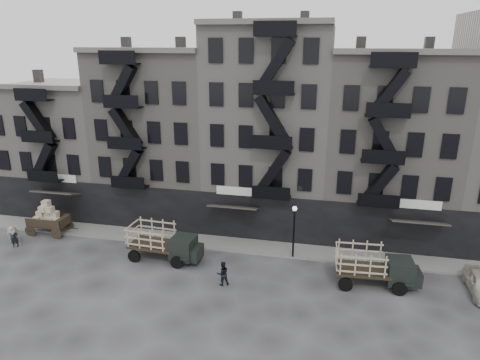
% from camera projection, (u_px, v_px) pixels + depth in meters
% --- Properties ---
extents(ground, '(140.00, 140.00, 0.00)m').
position_uv_depth(ground, '(248.00, 271.00, 31.02)').
color(ground, '#38383A').
rests_on(ground, ground).
extents(sidewalk, '(55.00, 2.50, 0.15)m').
position_uv_depth(sidewalk, '(257.00, 247.00, 34.48)').
color(sidewalk, slate).
rests_on(sidewalk, ground).
extents(building_west, '(10.00, 11.35, 13.20)m').
position_uv_depth(building_west, '(70.00, 145.00, 42.30)').
color(building_west, gray).
rests_on(building_west, ground).
extents(building_midwest, '(10.00, 11.35, 16.20)m').
position_uv_depth(building_midwest, '(164.00, 135.00, 39.81)').
color(building_midwest, gray).
rests_on(building_midwest, ground).
extents(building_center, '(10.00, 11.35, 18.20)m').
position_uv_depth(building_center, '(270.00, 129.00, 37.48)').
color(building_center, gray).
rests_on(building_center, ground).
extents(building_mideast, '(10.00, 11.35, 16.20)m').
position_uv_depth(building_mideast, '(388.00, 146.00, 35.77)').
color(building_mideast, gray).
rests_on(building_mideast, ground).
extents(lamp_post, '(0.36, 0.36, 4.28)m').
position_uv_depth(lamp_post, '(294.00, 225.00, 31.96)').
color(lamp_post, black).
rests_on(lamp_post, ground).
extents(horse, '(2.30, 1.66, 1.77)m').
position_uv_depth(horse, '(12.00, 234.00, 34.86)').
color(horse, silver).
rests_on(horse, ground).
extents(wagon, '(3.46, 1.88, 2.92)m').
position_uv_depth(wagon, '(47.00, 215.00, 36.57)').
color(wagon, black).
rests_on(wagon, ground).
extents(stake_truck_west, '(5.68, 2.61, 2.79)m').
position_uv_depth(stake_truck_west, '(163.00, 240.00, 32.24)').
color(stake_truck_west, black).
rests_on(stake_truck_west, ground).
extents(stake_truck_east, '(5.67, 2.59, 2.78)m').
position_uv_depth(stake_truck_east, '(375.00, 264.00, 28.77)').
color(stake_truck_east, black).
rests_on(stake_truck_east, ground).
extents(pedestrian_west, '(0.69, 0.62, 1.58)m').
position_uv_depth(pedestrian_west, '(14.00, 238.00, 34.35)').
color(pedestrian_west, black).
rests_on(pedestrian_west, ground).
extents(pedestrian_mid, '(1.05, 0.98, 1.74)m').
position_uv_depth(pedestrian_mid, '(223.00, 273.00, 29.00)').
color(pedestrian_mid, black).
rests_on(pedestrian_mid, ground).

